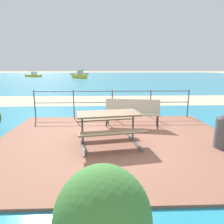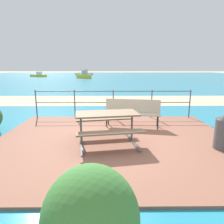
{
  "view_description": "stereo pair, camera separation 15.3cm",
  "coord_description": "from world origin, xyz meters",
  "px_view_note": "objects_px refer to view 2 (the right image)",
  "views": [
    {
      "loc": [
        -0.27,
        -4.97,
        1.94
      ],
      "look_at": [
        -0.06,
        1.16,
        0.57
      ],
      "focal_mm": 31.59,
      "sensor_mm": 36.0,
      "label": 1
    },
    {
      "loc": [
        -0.12,
        -4.98,
        1.94
      ],
      "look_at": [
        -0.06,
        1.16,
        0.57
      ],
      "focal_mm": 31.59,
      "sensor_mm": 36.0,
      "label": 2
    }
  ],
  "objects_px": {
    "boat_mid": "(38,75)",
    "boat_far": "(83,76)",
    "boat_near": "(84,73)",
    "picnic_table": "(107,120)",
    "park_bench": "(132,110)"
  },
  "relations": [
    {
      "from": "boat_near",
      "to": "park_bench",
      "type": "bearing_deg",
      "value": 82.16
    },
    {
      "from": "boat_mid",
      "to": "boat_far",
      "type": "bearing_deg",
      "value": 177.35
    },
    {
      "from": "boat_near",
      "to": "boat_far",
      "type": "bearing_deg",
      "value": 79.96
    },
    {
      "from": "boat_near",
      "to": "boat_mid",
      "type": "xyz_separation_m",
      "value": [
        -8.86,
        -11.72,
        -0.09
      ]
    },
    {
      "from": "boat_near",
      "to": "boat_far",
      "type": "distance_m",
      "value": 18.66
    },
    {
      "from": "boat_near",
      "to": "picnic_table",
      "type": "bearing_deg",
      "value": 81.03
    },
    {
      "from": "picnic_table",
      "to": "boat_near",
      "type": "distance_m",
      "value": 52.73
    },
    {
      "from": "picnic_table",
      "to": "park_bench",
      "type": "bearing_deg",
      "value": 52.32
    },
    {
      "from": "boat_near",
      "to": "boat_far",
      "type": "relative_size",
      "value": 1.5
    },
    {
      "from": "boat_mid",
      "to": "boat_far",
      "type": "distance_m",
      "value": 13.03
    },
    {
      "from": "boat_mid",
      "to": "picnic_table",
      "type": "bearing_deg",
      "value": 140.63
    },
    {
      "from": "picnic_table",
      "to": "boat_mid",
      "type": "height_order",
      "value": "boat_mid"
    },
    {
      "from": "picnic_table",
      "to": "boat_mid",
      "type": "relative_size",
      "value": 0.38
    },
    {
      "from": "picnic_table",
      "to": "park_bench",
      "type": "relative_size",
      "value": 0.96
    },
    {
      "from": "boat_mid",
      "to": "boat_far",
      "type": "xyz_separation_m",
      "value": [
        11.11,
        -6.81,
        0.12
      ]
    }
  ]
}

